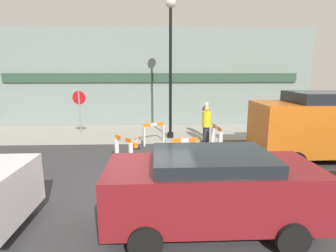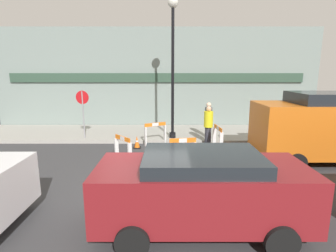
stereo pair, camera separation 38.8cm
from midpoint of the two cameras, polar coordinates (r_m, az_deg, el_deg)
name	(u,v)px [view 2 (the right image)]	position (r m, az deg, el deg)	size (l,w,h in m)	color
ground_plane	(144,188)	(7.39, -3.80, -13.26)	(60.00, 60.00, 0.00)	#38383A
sidewalk_slab	(154,133)	(13.33, -2.14, -1.53)	(18.00, 3.56, 0.14)	#9E9B93
storefront_facade	(155,79)	(14.83, -1.98, 10.29)	(18.00, 0.22, 5.50)	gray
streetlamp_post	(172,52)	(11.79, 1.83, 15.84)	(0.44, 0.44, 6.04)	black
stop_sign	(82,107)	(12.31, -17.39, 4.05)	(0.60, 0.10, 2.17)	gray
barricade_0	(154,133)	(11.34, -1.99, -1.43)	(0.94, 0.56, 0.97)	white
barricade_1	(122,149)	(9.09, -8.77, -4.96)	(0.69, 0.73, 0.98)	white
barricade_2	(182,154)	(8.26, 4.39, -6.10)	(0.85, 0.28, 1.11)	white
barricade_3	(217,138)	(10.50, 11.60, -2.54)	(0.25, 0.96, 1.05)	white
traffic_cone_0	(136,142)	(10.94, -5.96, -3.56)	(0.30, 0.30, 0.52)	black
traffic_cone_1	(206,151)	(9.89, 9.44, -5.35)	(0.30, 0.30, 0.51)	black
traffic_cone_2	(160,161)	(8.65, -0.52, -7.58)	(0.30, 0.30, 0.54)	black
person_worker	(207,125)	(11.32, 9.55, 0.28)	(0.53, 0.53, 1.70)	#33333D
person_pedestrian	(207,119)	(12.19, 9.49, 1.60)	(0.45, 0.45, 1.62)	#33333D
parked_car_1	(201,187)	(5.32, 9.28, -12.99)	(4.07, 1.85, 1.60)	maroon
work_van	(332,125)	(10.80, 33.01, 0.25)	(5.24, 2.14, 2.44)	#D16619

